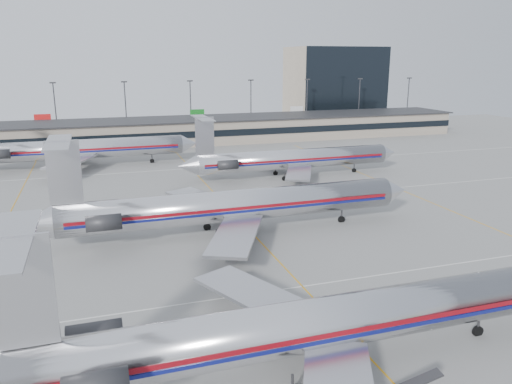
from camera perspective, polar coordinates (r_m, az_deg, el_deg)
name	(u,v)px	position (r m, az deg, el deg)	size (l,w,h in m)	color
ground	(354,341)	(40.84, 11.08, -16.34)	(260.00, 260.00, 0.00)	gray
apron_markings	(302,286)	(48.69, 5.32, -10.69)	(160.00, 0.15, 0.02)	silver
terminal	(167,131)	(130.60, -10.14, 6.85)	(162.00, 17.00, 6.25)	gray
light_mast_row	(159,105)	(143.82, -11.05, 9.71)	(163.60, 0.40, 15.28)	#38383D
distant_building	(334,85)	(177.35, 8.89, 12.02)	(30.00, 20.00, 25.00)	tan
jet_foreground	(307,325)	(35.31, 5.83, -14.91)	(45.90, 27.03, 12.01)	silver
jet_second_row	(228,206)	(60.98, -3.25, -1.58)	(48.76, 28.71, 12.76)	silver
jet_third_row	(290,159)	(91.46, 3.90, 3.80)	(42.69, 26.26, 11.67)	silver
jet_back_row	(77,149)	(105.74, -19.77, 4.64)	(46.78, 28.77, 12.79)	silver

